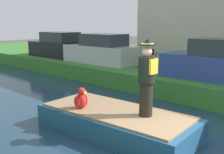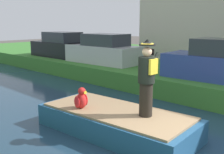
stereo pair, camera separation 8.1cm
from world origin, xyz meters
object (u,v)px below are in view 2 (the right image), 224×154
(boat, at_px, (116,121))
(parked_car_dark, at_px, (61,46))
(person_pirate, at_px, (147,78))
(parrot_plush, at_px, (81,99))
(parked_car_silver, at_px, (103,51))
(parked_car_blue, at_px, (221,63))

(boat, height_order, parked_car_dark, parked_car_dark)
(boat, height_order, person_pirate, person_pirate)
(person_pirate, height_order, parrot_plush, person_pirate)
(person_pirate, relative_size, parked_car_silver, 0.45)
(boat, xyz_separation_m, parked_car_dark, (4.92, 9.21, 1.08))
(boat, relative_size, parked_car_blue, 1.06)
(parked_car_silver, xyz_separation_m, parked_car_dark, (0.00, 3.70, 0.00))
(parked_car_blue, bearing_deg, parked_car_dark, 90.00)
(parked_car_dark, bearing_deg, parked_car_silver, -90.00)
(boat, height_order, parked_car_silver, parked_car_silver)
(parked_car_blue, distance_m, parked_car_silver, 6.14)
(parked_car_silver, bearing_deg, boat, -131.77)
(boat, bearing_deg, parked_car_dark, 61.89)
(person_pirate, relative_size, parrot_plush, 3.25)
(parked_car_blue, height_order, parked_car_silver, same)
(parked_car_silver, height_order, parked_car_dark, same)
(parrot_plush, bearing_deg, parked_car_blue, -14.43)
(boat, relative_size, person_pirate, 2.34)
(person_pirate, distance_m, parked_car_dark, 11.09)
(parrot_plush, relative_size, parked_car_blue, 0.14)
(boat, xyz_separation_m, parked_car_blue, (4.92, -0.63, 1.08))
(parrot_plush, distance_m, parked_car_silver, 7.24)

